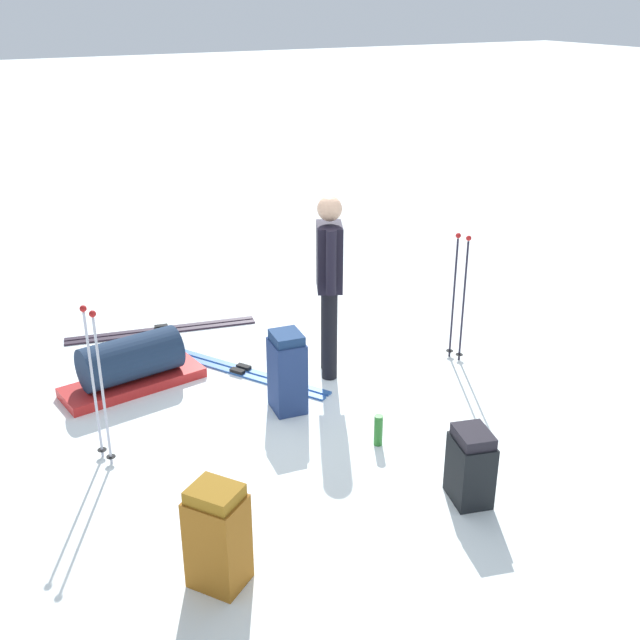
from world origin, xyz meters
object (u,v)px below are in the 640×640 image
(backpack_small_spare, at_px, (287,372))
(ski_poles_planted_near, at_px, (97,379))
(skier_standing, at_px, (329,278))
(ski_pair_far, at_px, (241,371))
(backpack_large_dark, at_px, (217,537))
(gear_sled, at_px, (131,365))
(ski_pair_near, at_px, (162,330))
(thermos_bottle, at_px, (378,430))
(backpack_bright, at_px, (471,466))
(ski_poles_planted_far, at_px, (459,291))

(backpack_small_spare, bearing_deg, ski_poles_planted_near, -87.89)
(skier_standing, bearing_deg, ski_pair_far, -117.84)
(skier_standing, distance_m, backpack_small_spare, 0.98)
(backpack_large_dark, distance_m, ski_poles_planted_near, 1.71)
(ski_poles_planted_near, bearing_deg, gear_sled, 155.28)
(ski_pair_far, height_order, ski_poles_planted_near, ski_poles_planted_near)
(ski_pair_near, xyz_separation_m, gear_sled, (1.08, -0.59, 0.21))
(thermos_bottle, bearing_deg, backpack_bright, 12.25)
(ski_pair_near, xyz_separation_m, ski_pair_far, (1.26, 0.38, 0.00))
(backpack_small_spare, bearing_deg, ski_pair_near, -166.98)
(backpack_bright, height_order, ski_poles_planted_near, ski_poles_planted_near)
(backpack_small_spare, height_order, ski_poles_planted_far, ski_poles_planted_far)
(skier_standing, xyz_separation_m, backpack_large_dark, (2.14, -1.91, -0.62))
(backpack_bright, relative_size, gear_sled, 0.42)
(ski_pair_far, height_order, thermos_bottle, thermos_bottle)
(backpack_small_spare, xyz_separation_m, ski_poles_planted_near, (0.06, -1.57, 0.35))
(ski_pair_near, height_order, backpack_small_spare, backpack_small_spare)
(skier_standing, xyz_separation_m, ski_pair_near, (-1.65, -1.12, -0.94))
(backpack_bright, height_order, ski_poles_planted_far, ski_poles_planted_far)
(ski_poles_planted_far, height_order, thermos_bottle, ski_poles_planted_far)
(ski_poles_planted_far, bearing_deg, ski_poles_planted_near, -86.86)
(ski_pair_near, bearing_deg, backpack_large_dark, -11.66)
(ski_pair_near, relative_size, thermos_bottle, 7.63)
(ski_pair_near, relative_size, ski_poles_planted_near, 1.56)
(ski_poles_planted_far, distance_m, thermos_bottle, 1.86)
(backpack_bright, relative_size, ski_poles_planted_far, 0.44)
(backpack_small_spare, bearing_deg, backpack_bright, 18.69)
(ski_pair_near, xyz_separation_m, backpack_bright, (3.83, 1.07, 0.26))
(ski_pair_far, bearing_deg, backpack_bright, 15.01)
(ski_pair_far, bearing_deg, gear_sled, -100.69)
(backpack_small_spare, relative_size, ski_poles_planted_far, 0.57)
(ski_poles_planted_far, bearing_deg, ski_pair_near, -129.76)
(ski_pair_near, distance_m, backpack_bright, 3.99)
(thermos_bottle, bearing_deg, ski_pair_far, -163.53)
(ski_pair_near, relative_size, ski_pair_far, 1.15)
(skier_standing, xyz_separation_m, backpack_small_spare, (0.44, -0.64, -0.60))
(backpack_large_dark, relative_size, gear_sled, 0.52)
(backpack_bright, xyz_separation_m, gear_sled, (-2.75, -1.66, -0.05))
(ski_poles_planted_far, bearing_deg, backpack_large_dark, -59.80)
(ski_poles_planted_near, height_order, thermos_bottle, ski_poles_planted_near)
(ski_pair_far, xyz_separation_m, backpack_bright, (2.57, 0.69, 0.26))
(backpack_bright, xyz_separation_m, ski_poles_planted_far, (-1.87, 1.29, 0.43))
(backpack_small_spare, xyz_separation_m, gear_sled, (-1.01, -1.08, -0.13))
(ski_pair_far, xyz_separation_m, backpack_small_spare, (0.83, 0.10, 0.34))
(ski_poles_planted_near, bearing_deg, backpack_bright, 52.08)
(ski_poles_planted_far, relative_size, thermos_bottle, 4.88)
(gear_sled, xyz_separation_m, thermos_bottle, (1.86, 1.47, -0.09))
(skier_standing, distance_m, ski_poles_planted_near, 2.28)
(ski_pair_far, xyz_separation_m, backpack_large_dark, (2.53, -1.17, 0.32))
(ski_poles_planted_far, bearing_deg, skier_standing, -103.99)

